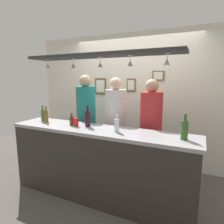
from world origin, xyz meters
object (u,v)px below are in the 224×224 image
Objects in this scene: bottle_champagne_green at (185,129)px; picture_frame_upper_small at (158,76)px; person_middle_white_patterned_shirt at (116,119)px; bottle_beer_amber_tall at (46,116)px; bottle_beer_green_import at (43,115)px; bottle_soda_clear at (117,125)px; picture_frame_caricature at (101,86)px; person_left_teal_shirt at (86,115)px; drink_can at (76,122)px; bottle_wine_dark_red at (88,119)px; person_right_red_shirt at (151,124)px; picture_frame_crest at (131,85)px; bottle_beer_brown_stubby at (72,120)px.

bottle_champagne_green is 1.36× the size of picture_frame_upper_small.
person_middle_white_patterned_shirt is 6.67× the size of bottle_beer_amber_tall.
bottle_beer_green_import is 2.19m from bottle_champagne_green.
bottle_soda_clear is 1.81m from picture_frame_caricature.
bottle_champagne_green is (0.83, 0.04, 0.03)m from bottle_soda_clear.
person_left_teal_shirt reaches higher than drink_can.
bottle_wine_dark_red is at bearing -117.69° from picture_frame_upper_small.
person_right_red_shirt reaches higher than bottle_wine_dark_red.
bottle_wine_dark_red is (-0.50, 0.08, 0.03)m from bottle_soda_clear.
person_right_red_shirt is (0.59, 0.00, -0.02)m from person_middle_white_patterned_shirt.
bottle_beer_green_import is at bearing -127.70° from picture_frame_crest.
bottle_wine_dark_red is 1.50m from picture_frame_caricature.
drink_can is at bearing -103.28° from picture_frame_crest.
picture_frame_crest is (0.44, 1.37, 0.49)m from bottle_beer_brown_stubby.
bottle_champagne_green is (1.32, -0.05, 0.00)m from bottle_wine_dark_red.
bottle_beer_amber_tall is 0.60m from drink_can.
drink_can is 0.47× the size of picture_frame_crest.
bottle_beer_brown_stubby is at bearing 175.63° from bottle_soda_clear.
picture_frame_crest is (0.18, 1.35, 0.44)m from bottle_wine_dark_red.
bottle_soda_clear is 0.83m from bottle_champagne_green.
bottle_soda_clear is (0.88, -0.63, 0.04)m from person_left_teal_shirt.
bottle_wine_dark_red is at bearing 178.01° from bottle_champagne_green.
bottle_beer_amber_tall is at bearing -178.65° from bottle_beer_brown_stubby.
picture_frame_caricature reaches higher than bottle_beer_amber_tall.
person_middle_white_patterned_shirt is 0.96m from picture_frame_crest.
bottle_beer_green_import is 2.13× the size of drink_can.
drink_can is at bearing -146.83° from person_right_red_shirt.
picture_frame_caricature is (-0.13, 0.80, 0.48)m from person_left_teal_shirt.
drink_can is at bearing -121.38° from picture_frame_upper_small.
person_middle_white_patterned_shirt is 6.67× the size of bottle_beer_green_import.
person_left_teal_shirt is 0.94m from picture_frame_caricature.
bottle_beer_amber_tall is 0.12m from bottle_beer_green_import.
person_right_red_shirt is at bearing -52.60° from picture_frame_crest.
bottle_beer_amber_tall is 0.49m from bottle_beer_brown_stubby.
bottle_soda_clear is at bearing -2.14° from bottle_beer_amber_tall.
picture_frame_caricature reaches higher than bottle_beer_brown_stubby.
person_right_red_shirt is at bearing 0.00° from person_left_teal_shirt.
picture_frame_crest is (1.04, 1.35, 0.46)m from bottle_beer_green_import.
bottle_soda_clear is (-0.29, -0.63, 0.09)m from person_right_red_shirt.
bottle_wine_dark_red is 0.18m from drink_can.
bottle_wine_dark_red is 0.75m from bottle_beer_amber_tall.
person_left_teal_shirt is 1.03× the size of person_middle_white_patterned_shirt.
picture_frame_crest is at bearing 55.04° from person_left_teal_shirt.
person_middle_white_patterned_shirt reaches higher than drink_can.
person_right_red_shirt is 1.15m from picture_frame_crest.
drink_can is 1.53m from picture_frame_caricature.
picture_frame_caricature is (-0.36, 1.42, 0.46)m from drink_can.
bottle_wine_dark_red is at bearing 2.77° from bottle_beer_amber_tall.
bottle_soda_clear is at bearing -9.52° from bottle_wine_dark_red.
picture_frame_caricature is at bearing 100.25° from bottle_beer_brown_stubby.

